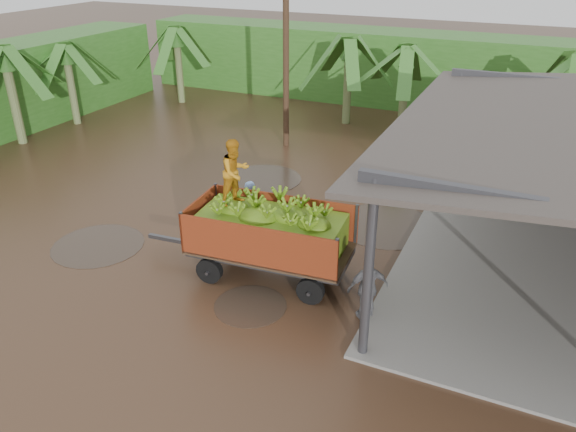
# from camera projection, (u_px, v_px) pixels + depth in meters

# --- Properties ---
(ground) EXTENTS (100.00, 100.00, 0.00)m
(ground) POSITION_uv_depth(u_px,v_px,m) (230.00, 230.00, 16.73)
(ground) COLOR black
(ground) RESTS_ON ground
(hedge_north) EXTENTS (22.00, 3.00, 3.60)m
(hedge_north) POSITION_uv_depth(u_px,v_px,m) (347.00, 64.00, 29.69)
(hedge_north) COLOR #2D661E
(hedge_north) RESTS_ON ground
(banana_trailer) EXTENTS (5.65, 2.27, 3.52)m
(banana_trailer) POSITION_uv_depth(u_px,v_px,m) (269.00, 232.00, 13.97)
(banana_trailer) COLOR #AE3918
(banana_trailer) RESTS_ON ground
(man_blue) EXTENTS (0.68, 0.55, 1.63)m
(man_blue) POSITION_uv_depth(u_px,v_px,m) (251.00, 207.00, 16.25)
(man_blue) COLOR #7EA7E6
(man_blue) RESTS_ON ground
(man_grey) EXTENTS (1.00, 0.89, 1.62)m
(man_grey) POSITION_uv_depth(u_px,v_px,m) (368.00, 288.00, 12.51)
(man_grey) COLOR slate
(man_grey) RESTS_ON ground
(utility_pole) EXTENTS (1.20, 0.24, 7.52)m
(utility_pole) POSITION_uv_depth(u_px,v_px,m) (286.00, 52.00, 21.76)
(utility_pole) COLOR #47301E
(utility_pole) RESTS_ON ground
(banana_plants) EXTENTS (23.91, 20.89, 4.13)m
(banana_plants) POSITION_uv_depth(u_px,v_px,m) (193.00, 100.00, 22.68)
(banana_plants) COLOR #2D661E
(banana_plants) RESTS_ON ground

